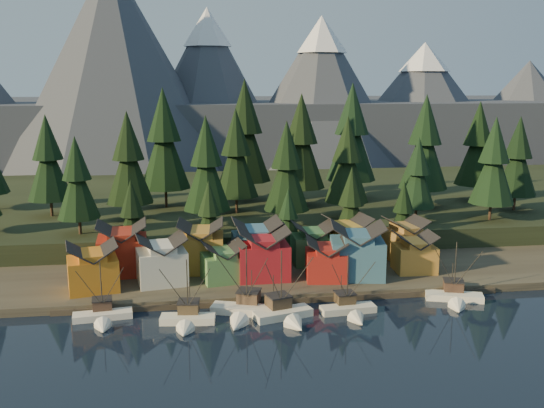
{
  "coord_description": "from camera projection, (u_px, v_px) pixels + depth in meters",
  "views": [
    {
      "loc": [
        -16.87,
        -86.02,
        38.61
      ],
      "look_at": [
        0.03,
        30.0,
        15.13
      ],
      "focal_mm": 40.0,
      "sensor_mm": 36.0,
      "label": 1
    }
  ],
  "objects": [
    {
      "name": "tree_hill_6",
      "position": [
        236.0,
        156.0,
        151.91
      ],
      "size": [
        11.39,
        11.39,
        26.53
      ],
      "color": "#332319",
      "rests_on": "hillside"
    },
    {
      "name": "tree_hill_3",
      "position": [
        129.0,
        161.0,
        143.4
      ],
      "size": [
        11.31,
        11.31,
        26.34
      ],
      "color": "#332319",
      "rests_on": "hillside"
    },
    {
      "name": "house_back_0",
      "position": [
        122.0,
        247.0,
        119.18
      ],
      "size": [
        10.05,
        9.7,
        10.31
      ],
      "rotation": [
        0.0,
        0.0,
        0.07
      ],
      "color": "maroon",
      "rests_on": "shore_strip"
    },
    {
      "name": "ground",
      "position": [
        300.0,
        338.0,
        93.43
      ],
      "size": [
        500.0,
        500.0,
        0.0
      ],
      "primitive_type": "plane",
      "color": "black",
      "rests_on": "ground"
    },
    {
      "name": "house_front_4",
      "position": [
        326.0,
        258.0,
        116.14
      ],
      "size": [
        8.66,
        9.18,
        7.82
      ],
      "rotation": [
        0.0,
        0.0,
        -0.14
      ],
      "color": "maroon",
      "rests_on": "shore_strip"
    },
    {
      "name": "shore_strip",
      "position": [
        265.0,
        260.0,
        132.1
      ],
      "size": [
        400.0,
        50.0,
        1.5
      ],
      "primitive_type": "cube",
      "color": "#312C24",
      "rests_on": "ground"
    },
    {
      "name": "dock",
      "position": [
        283.0,
        298.0,
        109.34
      ],
      "size": [
        80.0,
        4.0,
        1.0
      ],
      "primitive_type": "cube",
      "color": "#40392E",
      "rests_on": "ground"
    },
    {
      "name": "tree_shore_4",
      "position": [
        403.0,
        213.0,
        134.62
      ],
      "size": [
        6.84,
        6.84,
        15.92
      ],
      "color": "#332319",
      "rests_on": "shore_strip"
    },
    {
      "name": "boat_2",
      "position": [
        244.0,
        303.0,
        101.53
      ],
      "size": [
        12.53,
        12.98,
        12.82
      ],
      "rotation": [
        0.0,
        0.0,
        -0.33
      ],
      "color": "silver",
      "rests_on": "ground"
    },
    {
      "name": "tree_hill_14",
      "position": [
        478.0,
        147.0,
        168.17
      ],
      "size": [
        11.95,
        11.95,
        27.84
      ],
      "color": "#332319",
      "rests_on": "hillside"
    },
    {
      "name": "tree_shore_0",
      "position": [
        132.0,
        217.0,
        126.1
      ],
      "size": [
        7.58,
        7.58,
        17.66
      ],
      "color": "#332319",
      "rests_on": "shore_strip"
    },
    {
      "name": "tree_hill_5",
      "position": [
        206.0,
        167.0,
        136.32
      ],
      "size": [
        11.01,
        11.01,
        25.65
      ],
      "color": "#332319",
      "rests_on": "hillside"
    },
    {
      "name": "house_back_2",
      "position": [
        257.0,
        243.0,
        122.65
      ],
      "size": [
        9.64,
        8.87,
        10.09
      ],
      "rotation": [
        0.0,
        0.0,
        0.02
      ],
      "color": "#386685",
      "rests_on": "shore_strip"
    },
    {
      "name": "tree_shore_1",
      "position": [
        209.0,
        216.0,
        128.42
      ],
      "size": [
        7.34,
        7.34,
        17.1
      ],
      "color": "#332319",
      "rests_on": "shore_strip"
    },
    {
      "name": "tree_hill_10",
      "position": [
        352.0,
        136.0,
        170.6
      ],
      "size": [
        14.08,
        14.08,
        32.8
      ],
      "color": "#332319",
      "rests_on": "hillside"
    },
    {
      "name": "tree_hill_8",
      "position": [
        301.0,
        145.0,
        160.87
      ],
      "size": [
        12.9,
        12.9,
        30.04
      ],
      "color": "#332319",
      "rests_on": "hillside"
    },
    {
      "name": "boat_4",
      "position": [
        350.0,
        303.0,
        102.42
      ],
      "size": [
        9.89,
        10.64,
        11.19
      ],
      "rotation": [
        0.0,
        0.0,
        0.08
      ],
      "color": "beige",
      "rests_on": "ground"
    },
    {
      "name": "house_back_3",
      "position": [
        313.0,
        242.0,
        125.98
      ],
      "size": [
        8.52,
        7.58,
        8.66
      ],
      "rotation": [
        0.0,
        0.0,
        -0.0
      ],
      "color": "#3B6D3E",
      "rests_on": "shore_strip"
    },
    {
      "name": "tree_hill_7",
      "position": [
        287.0,
        170.0,
        137.06
      ],
      "size": [
        10.48,
        10.48,
        24.42
      ],
      "color": "#332319",
      "rests_on": "hillside"
    },
    {
      "name": "tree_hill_1",
      "position": [
        48.0,
        161.0,
        148.45
      ],
      "size": [
        10.85,
        10.85,
        25.27
      ],
      "color": "#332319",
      "rests_on": "hillside"
    },
    {
      "name": "tree_hill_15",
      "position": [
        245.0,
        135.0,
        168.19
      ],
      "size": [
        14.5,
        14.5,
        33.77
      ],
      "color": "#332319",
      "rests_on": "hillside"
    },
    {
      "name": "hillside",
      "position": [
        243.0,
        205.0,
        180.17
      ],
      "size": [
        420.0,
        100.0,
        6.0
      ],
      "primitive_type": "cube",
      "color": "black",
      "rests_on": "ground"
    },
    {
      "name": "house_front_3",
      "position": [
        263.0,
        252.0,
        116.72
      ],
      "size": [
        9.79,
        9.34,
        9.86
      ],
      "rotation": [
        0.0,
        0.0,
        0.01
      ],
      "color": "maroon",
      "rests_on": "shore_strip"
    },
    {
      "name": "house_back_5",
      "position": [
        405.0,
        238.0,
        129.31
      ],
      "size": [
        8.67,
        8.76,
        8.82
      ],
      "rotation": [
        0.0,
        0.0,
        0.11
      ],
      "color": "olive",
      "rests_on": "shore_strip"
    },
    {
      "name": "boat_3",
      "position": [
        286.0,
        305.0,
        100.03
      ],
      "size": [
        10.64,
        11.28,
        12.77
      ],
      "rotation": [
        0.0,
        0.0,
        0.28
      ],
      "color": "silver",
      "rests_on": "ground"
    },
    {
      "name": "boat_0",
      "position": [
        102.0,
        309.0,
        99.58
      ],
      "size": [
        10.16,
        10.85,
        11.01
      ],
      "rotation": [
        0.0,
        0.0,
        0.13
      ],
      "color": "white",
      "rests_on": "ground"
    },
    {
      "name": "tree_hill_13",
      "position": [
        494.0,
        164.0,
        144.06
      ],
      "size": [
        10.73,
        10.73,
        25.0
      ],
      "color": "#332319",
      "rests_on": "hillside"
    },
    {
      "name": "mountain_ridge",
      "position": [
        209.0,
        109.0,
        294.97
      ],
      "size": [
        560.0,
        190.0,
        90.0
      ],
      "color": "#4D5263",
      "rests_on": "ground"
    },
    {
      "name": "house_front_1",
      "position": [
        162.0,
        258.0,
        113.63
      ],
      "size": [
        10.14,
        9.85,
        9.14
      ],
      "rotation": [
        0.0,
        0.0,
        0.17
      ],
      "color": "beige",
      "rests_on": "shore_strip"
    },
    {
      "name": "tree_shore_3",
      "position": [
        351.0,
        206.0,
        132.56
      ],
      "size": [
        8.3,
        8.3,
        19.33
      ],
      "color": "#332319",
      "rests_on": "shore_strip"
    },
    {
      "name": "tree_hill_2",
      "position": [
        77.0,
        181.0,
        130.86
      ],
      "size": [
        9.26,
        9.26,
        21.58
      ],
      "color": "#332319",
      "rests_on": "hillside"
    },
    {
      "name": "house_front_2",
      "position": [
        223.0,
        261.0,
        115.23
      ],
      "size": [
        8.77,
        8.82,
        7.45
      ],
      "rotation": [
        0.0,
        0.0,
        0.17
      ],
      "color": "#528548",
      "rests_on": "shore_strip"
    },
    {
      "name": "boat_6",
      "position": [
        455.0,
        290.0,
        108.24
      ],
      "size": [
        10.83,
        11.31,
        11.85
      ],
      "rotation": [
        0.0,
        0.0,
        -0.31
      ],
      "color": "white",
      "rests_on": "ground"
    },
    {
      "name": "house_front_5",
      "position": [
        357.0,
        249.0,
        117.0
      ],
      "size": [
        11.5,
        10.76,
        10.55
      ],
      "rotation": [
        0.0,
        0.0,
        -0.18
      ],
      "color": "#325D77",
      "rests_on": "shore_strip"
    },
    {
      "name": "tree_hill_12",
      "position": [
        425.0,
        146.0,
        159.59
      ],
      "size": [
        12.81,
        12.81,
        29.85
      ],
      "color": "#332319",
      "rests_on": "hillside"
    },
    {
      "name": "tree_hill_9",
      "position": [
        347.0,
        163.0,
        146.05
      ],
      "size": [
        10.72,
        10.72,
        24.97
      ],
      "color": "#332319",
      "rests_on": "hillside"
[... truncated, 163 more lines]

